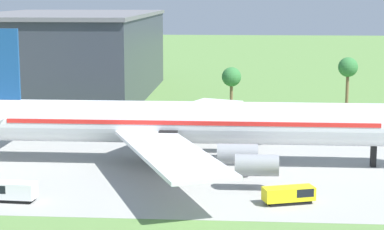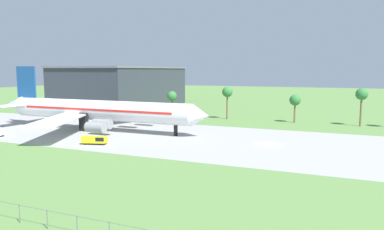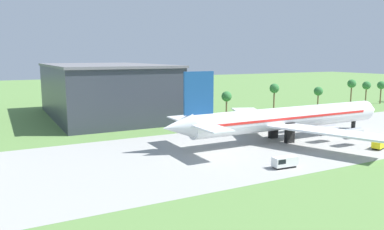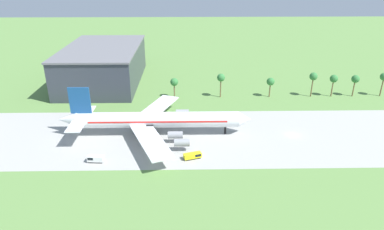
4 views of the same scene
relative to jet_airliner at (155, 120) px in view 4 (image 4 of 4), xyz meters
The scene contains 7 objects.
ground_plane 49.95m from the jet_airliner, ahead, with size 600.00×600.00×0.00m, color #5B8442.
taxiway_strip 49.95m from the jet_airliner, ahead, with size 320.00×44.00×0.02m.
jet_airliner is the anchor object (origin of this frame).
baggage_tug 22.31m from the jet_airliner, 52.33° to the right, with size 5.96×3.61×1.85m.
fuel_truck 25.89m from the jet_airliner, 132.52° to the right, with size 5.06×2.35×2.20m.
terminal_building 68.09m from the jet_airliner, 117.16° to the left, with size 36.72×61.20×18.50m.
palm_tree_row 70.95m from the jet_airliner, 31.63° to the left, with size 99.64×3.60×11.54m.
Camera 4 is at (-38.42, -109.24, 56.66)m, focal length 32.00 mm.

